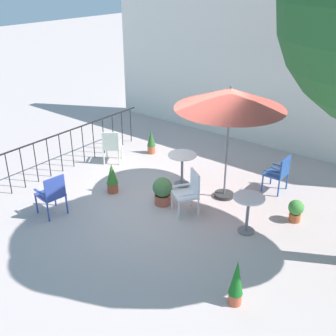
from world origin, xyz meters
TOP-DOWN VIEW (x-y plane):
  - ground_plane at (0.00, 0.00)m, footprint 60.00×60.00m
  - villa_facade at (0.00, 4.45)m, footprint 10.41×0.30m
  - terrace_railing at (-3.03, 0.00)m, footprint 0.03×4.78m
  - patio_umbrella_0 at (0.87, 1.02)m, footprint 2.30×2.30m
  - cafe_table_0 at (1.94, 0.09)m, footprint 0.60×0.60m
  - cafe_table_1 at (-0.22, 0.91)m, footprint 0.66×0.66m
  - patio_chair_0 at (-1.52, -1.81)m, footprint 0.55×0.53m
  - patio_chair_1 at (1.71, 2.00)m, footprint 0.43×0.49m
  - patio_chair_2 at (-2.40, 0.78)m, footprint 0.61×0.61m
  - patio_chair_3 at (0.63, -0.00)m, footprint 0.65×0.65m
  - potted_plant_0 at (-2.00, 1.90)m, footprint 0.23×0.23m
  - potted_plant_1 at (2.74, -1.76)m, footprint 0.23×0.23m
  - potted_plant_2 at (-1.26, -0.36)m, footprint 0.27×0.27m
  - potted_plant_3 at (-0.02, -0.07)m, footprint 0.43×0.43m
  - potted_plant_4 at (2.53, 1.03)m, footprint 0.31×0.31m

SIDE VIEW (x-z plane):
  - ground_plane at x=0.00m, z-range 0.00..0.00m
  - potted_plant_4 at x=2.53m, z-range 0.03..0.50m
  - potted_plant_3 at x=-0.02m, z-range 0.02..0.64m
  - potted_plant_0 at x=-2.00m, z-range 0.01..0.68m
  - potted_plant_2 at x=-1.26m, z-range 0.01..0.72m
  - potted_plant_1 at x=2.74m, z-range 0.01..0.82m
  - patio_chair_1 at x=1.71m, z-range 0.07..0.93m
  - patio_chair_2 at x=-2.40m, z-range 0.06..0.95m
  - patio_chair_3 at x=0.63m, z-range 0.06..0.98m
  - patio_chair_0 at x=-1.52m, z-range 0.06..0.98m
  - cafe_table_0 at x=1.94m, z-range 0.14..0.91m
  - cafe_table_1 at x=-0.22m, z-range 0.15..0.93m
  - terrace_railing at x=-3.03m, z-range 0.17..1.19m
  - villa_facade at x=0.00m, z-range 0.00..4.11m
  - patio_umbrella_0 at x=0.87m, z-range 0.99..3.53m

